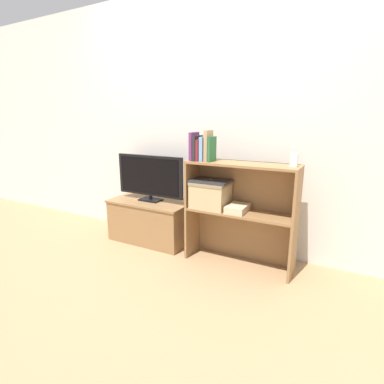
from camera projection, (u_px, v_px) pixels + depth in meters
ground_plane at (185, 258)px, 2.73m from camera, size 16.00×16.00×0.00m
wall_back at (208, 123)px, 2.83m from camera, size 10.00×0.05×2.40m
tv_stand at (151, 220)px, 3.10m from camera, size 0.83×0.45×0.43m
tv at (150, 177)px, 2.98m from camera, size 0.75×0.14×0.46m
bookshelf_lower_tier at (241, 229)px, 2.61m from camera, size 0.92×0.29×0.48m
bookshelf_upper_tier at (243, 179)px, 2.50m from camera, size 0.92×0.29×0.41m
book_plum at (194, 146)px, 2.55m from camera, size 0.03×0.14×0.24m
book_charcoal at (197, 148)px, 2.54m from camera, size 0.03×0.15×0.21m
book_maroon at (201, 150)px, 2.53m from camera, size 0.02×0.15×0.18m
book_skyblue at (204, 149)px, 2.51m from camera, size 0.03×0.15×0.20m
book_tan at (208, 146)px, 2.49m from camera, size 0.03×0.12×0.26m
book_forest at (212, 149)px, 2.48m from camera, size 0.02×0.14×0.21m
baby_monitor at (294, 160)px, 2.22m from camera, size 0.05×0.03×0.14m
storage_basket_left at (211, 194)px, 2.60m from camera, size 0.31×0.25×0.23m
laptop at (211, 181)px, 2.57m from camera, size 0.34×0.23×0.02m
magazine_stack at (238, 208)px, 2.51m from camera, size 0.16×0.23×0.06m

